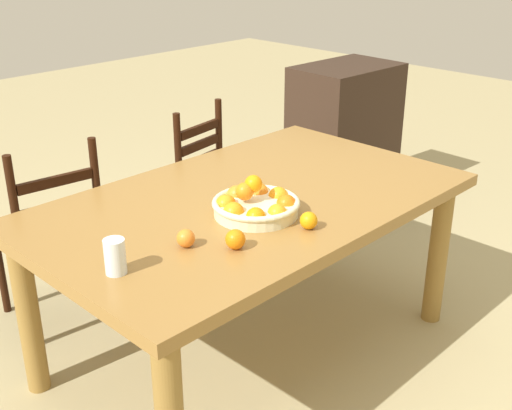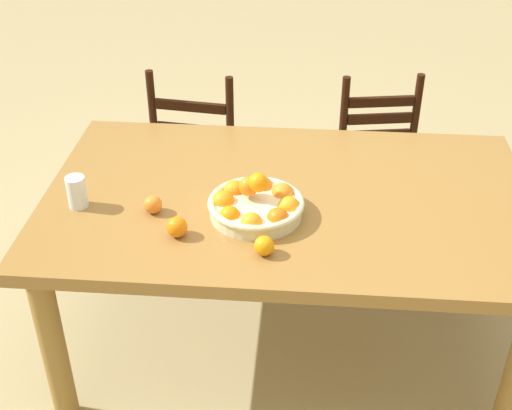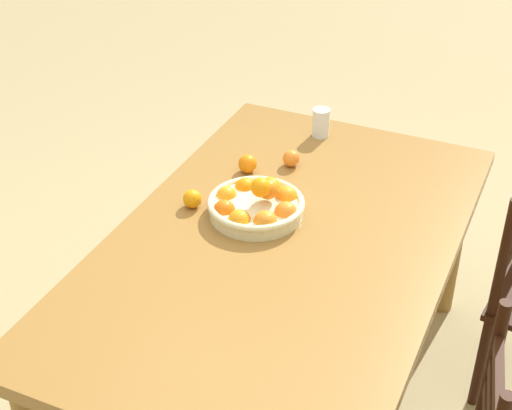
{
  "view_description": "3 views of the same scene",
  "coord_description": "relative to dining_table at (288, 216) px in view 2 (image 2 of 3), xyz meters",
  "views": [
    {
      "loc": [
        -1.73,
        -1.73,
        1.77
      ],
      "look_at": [
        -0.11,
        -0.14,
        0.78
      ],
      "focal_mm": 46.14,
      "sensor_mm": 36.0,
      "label": 1
    },
    {
      "loc": [
        0.06,
        -2.09,
        2.07
      ],
      "look_at": [
        -0.11,
        -0.14,
        0.78
      ],
      "focal_mm": 47.7,
      "sensor_mm": 36.0,
      "label": 2
    },
    {
      "loc": [
        1.92,
        0.77,
        2.24
      ],
      "look_at": [
        -0.11,
        -0.14,
        0.78
      ],
      "focal_mm": 54.71,
      "sensor_mm": 36.0,
      "label": 3
    }
  ],
  "objects": [
    {
      "name": "orange_loose_2",
      "position": [
        -0.46,
        -0.15,
        0.13
      ],
      "size": [
        0.06,
        0.06,
        0.06
      ],
      "primitive_type": "sphere",
      "color": "orange",
      "rests_on": "dining_table"
    },
    {
      "name": "drinking_glass",
      "position": [
        -0.74,
        -0.14,
        0.15
      ],
      "size": [
        0.07,
        0.07,
        0.12
      ],
      "primitive_type": "cylinder",
      "color": "silver",
      "rests_on": "dining_table"
    },
    {
      "name": "orange_loose_1",
      "position": [
        -0.36,
        -0.28,
        0.13
      ],
      "size": [
        0.07,
        0.07,
        0.07
      ],
      "primitive_type": "sphere",
      "color": "orange",
      "rests_on": "dining_table"
    },
    {
      "name": "chair_near_window",
      "position": [
        -0.46,
        0.84,
        -0.22
      ],
      "size": [
        0.47,
        0.47,
        0.91
      ],
      "rotation": [
        0.0,
        0.0,
        3.02
      ],
      "color": "black",
      "rests_on": "ground"
    },
    {
      "name": "fruit_bowl",
      "position": [
        -0.11,
        -0.14,
        0.14
      ],
      "size": [
        0.33,
        0.33,
        0.15
      ],
      "color": "beige",
      "rests_on": "dining_table"
    },
    {
      "name": "ground_plane",
      "position": [
        0.0,
        0.0,
        -0.65
      ],
      "size": [
        12.0,
        12.0,
        0.0
      ],
      "primitive_type": "plane",
      "color": "tan"
    },
    {
      "name": "chair_by_cabinet",
      "position": [
        0.36,
        0.88,
        -0.21
      ],
      "size": [
        0.45,
        0.45,
        0.91
      ],
      "rotation": [
        0.0,
        0.0,
        3.31
      ],
      "color": "black",
      "rests_on": "ground"
    },
    {
      "name": "dining_table",
      "position": [
        0.0,
        0.0,
        0.0
      ],
      "size": [
        1.77,
        1.07,
        0.74
      ],
      "color": "olive",
      "rests_on": "ground"
    },
    {
      "name": "orange_loose_0",
      "position": [
        -0.06,
        -0.36,
        0.13
      ],
      "size": [
        0.07,
        0.07,
        0.07
      ],
      "primitive_type": "sphere",
      "color": "orange",
      "rests_on": "dining_table"
    }
  ]
}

